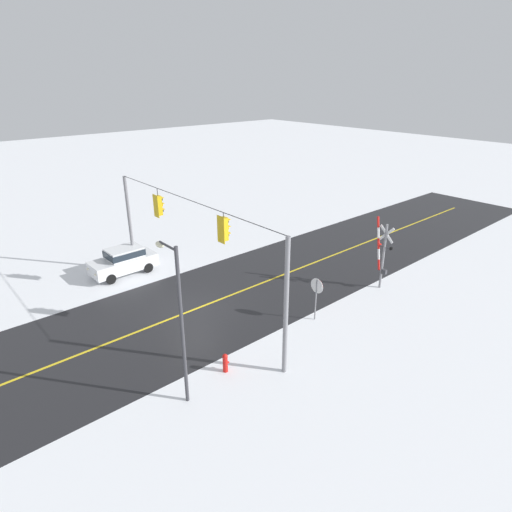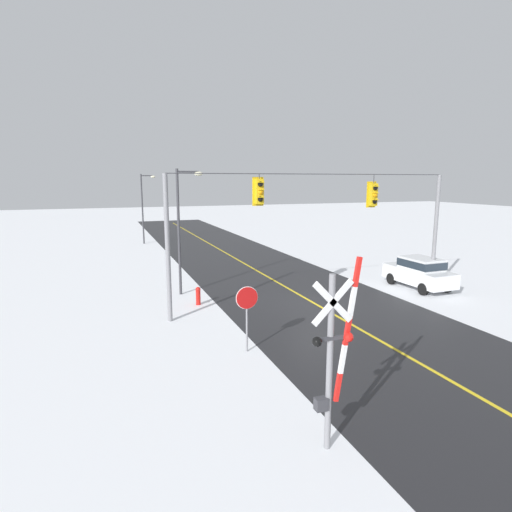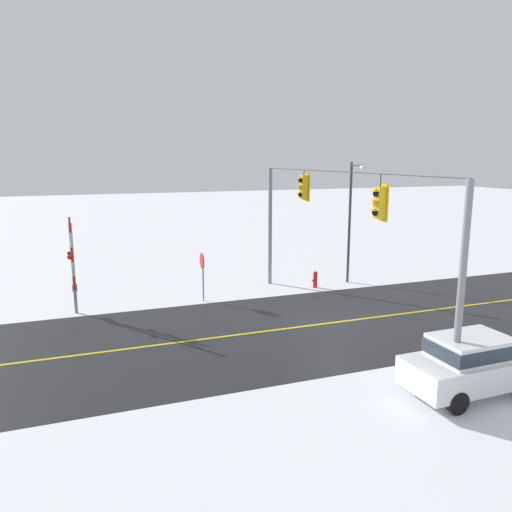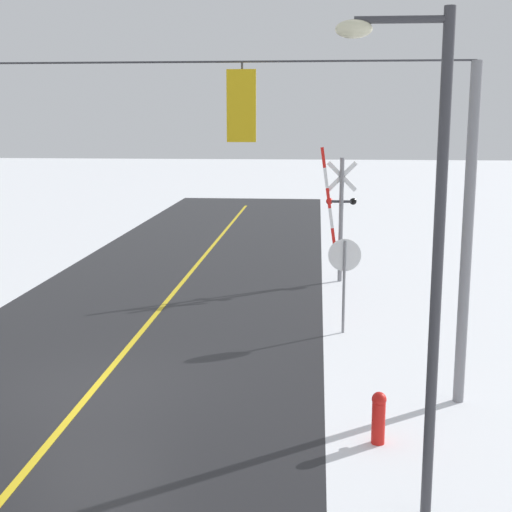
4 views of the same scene
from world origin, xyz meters
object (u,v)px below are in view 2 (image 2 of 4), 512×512
stop_sign (247,304)px  streetlamp_near (183,220)px  streetlamp_far (144,202)px  fire_hydrant (198,295)px  parked_car_white (420,271)px  railroad_crossing (332,353)px

stop_sign → streetlamp_near: 8.67m
streetlamp_far → fire_hydrant: streetlamp_far is taller
streetlamp_far → parked_car_white: bearing=-61.3°
streetlamp_near → streetlamp_far: 19.30m
railroad_crossing → streetlamp_near: 14.21m
stop_sign → fire_hydrant: bearing=93.4°
railroad_crossing → streetlamp_far: (-0.56, 33.40, 1.67)m
fire_hydrant → streetlamp_near: bearing=96.1°
parked_car_white → stop_sign: bearing=-157.1°
stop_sign → streetlamp_near: size_ratio=0.36×
parked_car_white → fire_hydrant: parked_car_white is taller
streetlamp_near → fire_hydrant: size_ratio=7.39×
railroad_crossing → streetlamp_far: bearing=91.0°
stop_sign → fire_hydrant: stop_sign is taller
stop_sign → railroad_crossing: bearing=-90.3°
stop_sign → streetlamp_far: bearing=91.2°
parked_car_white → fire_hydrant: (-12.20, 1.15, -0.49)m
parked_car_white → railroad_crossing: bearing=-137.8°
parked_car_white → streetlamp_near: 13.21m
stop_sign → parked_car_white: 12.87m
streetlamp_far → stop_sign: bearing=-88.8°
railroad_crossing → fire_hydrant: (-0.33, 11.89, -1.78)m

